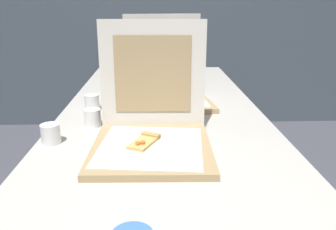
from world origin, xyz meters
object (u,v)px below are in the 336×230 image
(pizza_box_front, at_px, (152,130))
(cup_white_mid, at_px, (92,102))
(cup_white_far, at_px, (118,87))
(cup_white_near_center, at_px, (93,118))
(pizza_box_middle, at_px, (167,89))
(cup_white_near_left, at_px, (51,134))
(table, at_px, (162,127))

(pizza_box_front, height_order, cup_white_mid, pizza_box_front)
(cup_white_far, distance_m, cup_white_mid, 0.28)
(pizza_box_front, distance_m, cup_white_near_center, 0.30)
(pizza_box_middle, xyz_separation_m, cup_white_mid, (-0.33, -0.12, -0.02))
(pizza_box_middle, bearing_deg, cup_white_far, 140.54)
(pizza_box_front, height_order, cup_white_near_left, pizza_box_front)
(cup_white_near_left, bearing_deg, table, 34.64)
(cup_white_far, height_order, cup_white_mid, same)
(cup_white_far, distance_m, cup_white_near_center, 0.48)
(cup_white_mid, relative_size, cup_white_near_center, 1.00)
(pizza_box_front, relative_size, cup_white_far, 6.07)
(table, height_order, cup_white_near_center, cup_white_near_center)
(pizza_box_middle, xyz_separation_m, cup_white_near_center, (-0.29, -0.32, -0.02))
(table, relative_size, pizza_box_front, 5.14)
(table, relative_size, cup_white_near_left, 31.23)
(cup_white_mid, bearing_deg, pizza_box_middle, 19.78)
(cup_white_mid, bearing_deg, cup_white_near_center, -79.13)
(table, relative_size, cup_white_near_center, 31.23)
(table, height_order, pizza_box_front, pizza_box_front)
(pizza_box_middle, relative_size, cup_white_near_center, 6.34)
(cup_white_near_center, bearing_deg, pizza_box_front, -40.13)
(cup_white_mid, distance_m, cup_white_near_center, 0.21)
(pizza_box_front, xyz_separation_m, cup_white_near_center, (-0.23, 0.19, -0.02))
(pizza_box_middle, height_order, cup_white_mid, pizza_box_middle)
(cup_white_near_left, distance_m, cup_white_mid, 0.37)
(pizza_box_front, bearing_deg, pizza_box_middle, 84.17)
(cup_white_near_left, bearing_deg, pizza_box_front, -5.90)
(pizza_box_middle, bearing_deg, cup_white_near_left, -138.30)
(cup_white_mid, bearing_deg, cup_white_near_left, -101.44)
(pizza_box_middle, bearing_deg, table, -105.20)
(pizza_box_middle, distance_m, cup_white_far, 0.29)
(table, xyz_separation_m, pizza_box_middle, (0.03, 0.22, 0.11))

